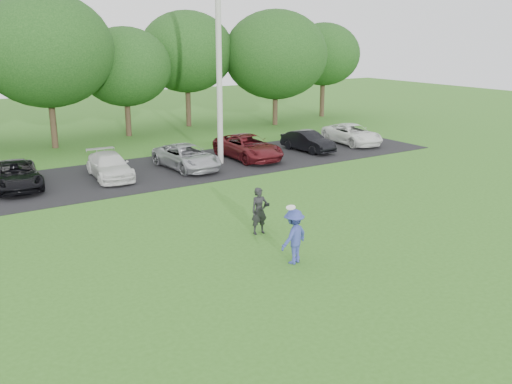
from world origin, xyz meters
TOP-DOWN VIEW (x-y plane):
  - ground at (0.00, 0.00)m, footprint 100.00×100.00m
  - parking_lot at (0.00, 13.00)m, footprint 32.00×6.50m
  - utility_pole at (3.94, 12.78)m, footprint 0.28×0.28m
  - frisbee_player at (-0.71, 0.43)m, footprint 1.17×0.89m
  - camera_bystander at (-0.16, 3.06)m, footprint 0.61×0.45m
  - parked_cars at (0.92, 12.94)m, footprint 28.31×5.01m
  - tree_row at (1.51, 22.76)m, footprint 42.39×9.85m

SIDE VIEW (x-z plane):
  - ground at x=0.00m, z-range 0.00..0.00m
  - parking_lot at x=0.00m, z-range 0.00..0.03m
  - parked_cars at x=0.92m, z-range -0.02..1.23m
  - camera_bystander at x=-0.16m, z-range 0.00..1.57m
  - frisbee_player at x=-0.71m, z-range -0.08..1.70m
  - tree_row at x=1.51m, z-range 0.59..9.23m
  - utility_pole at x=3.94m, z-range 0.00..10.76m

